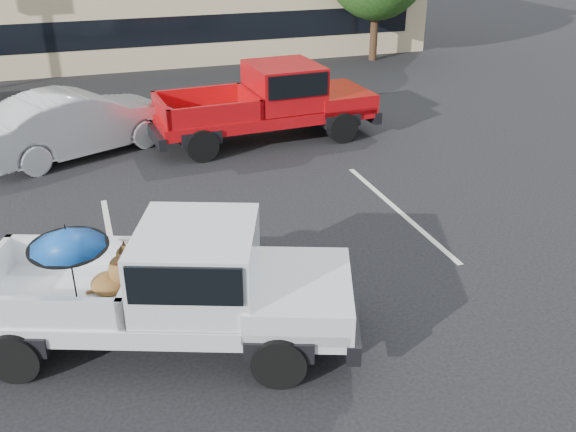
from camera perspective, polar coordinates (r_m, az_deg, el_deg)
name	(u,v)px	position (r m, az deg, el deg)	size (l,w,h in m)	color
ground	(297,278)	(11.34, 0.80, -5.57)	(90.00, 90.00, 0.00)	black
stripe_left	(113,252)	(12.60, -15.30, -3.12)	(0.12, 5.00, 0.01)	silver
stripe_right	(398,210)	(14.05, 9.71, 0.56)	(0.12, 5.00, 0.01)	silver
silver_pickup	(182,281)	(9.38, -9.38, -5.71)	(6.02, 3.81, 2.06)	black
red_pickup	(278,99)	(18.02, -0.94, 10.40)	(6.41, 2.63, 2.07)	black
silver_sedan	(78,123)	(17.75, -18.15, 7.90)	(1.78, 5.11, 1.68)	silver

